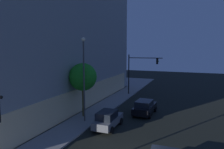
{
  "coord_description": "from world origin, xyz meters",
  "views": [
    {
      "loc": [
        -12.52,
        -3.26,
        7.76
      ],
      "look_at": [
        7.83,
        4.66,
        5.05
      ],
      "focal_mm": 34.43,
      "sensor_mm": 36.0,
      "label": 1
    }
  ],
  "objects_px": {
    "traffic_light_far_corner": "(139,68)",
    "street_lamp_sidewalk": "(84,70)",
    "sidewalk_tree": "(83,77)",
    "car_grey": "(108,119)",
    "modern_building": "(6,32)",
    "car_black": "(145,107)"
  },
  "relations": [
    {
      "from": "modern_building",
      "to": "sidewalk_tree",
      "type": "height_order",
      "value": "modern_building"
    },
    {
      "from": "modern_building",
      "to": "sidewalk_tree",
      "type": "distance_m",
      "value": 16.71
    },
    {
      "from": "street_lamp_sidewalk",
      "to": "car_grey",
      "type": "relative_size",
      "value": 2.05
    },
    {
      "from": "street_lamp_sidewalk",
      "to": "car_grey",
      "type": "distance_m",
      "value": 5.52
    },
    {
      "from": "modern_building",
      "to": "street_lamp_sidewalk",
      "type": "height_order",
      "value": "modern_building"
    },
    {
      "from": "traffic_light_far_corner",
      "to": "street_lamp_sidewalk",
      "type": "distance_m",
      "value": 15.03
    },
    {
      "from": "modern_building",
      "to": "car_black",
      "type": "height_order",
      "value": "modern_building"
    },
    {
      "from": "street_lamp_sidewalk",
      "to": "car_black",
      "type": "distance_m",
      "value": 8.65
    },
    {
      "from": "modern_building",
      "to": "sidewalk_tree",
      "type": "xyz_separation_m",
      "value": [
        -3.99,
        -15.23,
        -5.61
      ]
    },
    {
      "from": "street_lamp_sidewalk",
      "to": "car_black",
      "type": "height_order",
      "value": "street_lamp_sidewalk"
    },
    {
      "from": "sidewalk_tree",
      "to": "car_black",
      "type": "relative_size",
      "value": 1.3
    },
    {
      "from": "traffic_light_far_corner",
      "to": "car_black",
      "type": "height_order",
      "value": "traffic_light_far_corner"
    },
    {
      "from": "street_lamp_sidewalk",
      "to": "car_black",
      "type": "xyz_separation_m",
      "value": [
        5.05,
        -5.25,
        -4.68
      ]
    },
    {
      "from": "traffic_light_far_corner",
      "to": "sidewalk_tree",
      "type": "height_order",
      "value": "traffic_light_far_corner"
    },
    {
      "from": "traffic_light_far_corner",
      "to": "car_black",
      "type": "bearing_deg",
      "value": -161.9
    },
    {
      "from": "modern_building",
      "to": "traffic_light_far_corner",
      "type": "relative_size",
      "value": 4.9
    },
    {
      "from": "sidewalk_tree",
      "to": "car_grey",
      "type": "relative_size",
      "value": 1.41
    },
    {
      "from": "modern_building",
      "to": "street_lamp_sidewalk",
      "type": "relative_size",
      "value": 3.7
    },
    {
      "from": "street_lamp_sidewalk",
      "to": "car_black",
      "type": "bearing_deg",
      "value": -46.11
    },
    {
      "from": "traffic_light_far_corner",
      "to": "street_lamp_sidewalk",
      "type": "height_order",
      "value": "street_lamp_sidewalk"
    },
    {
      "from": "traffic_light_far_corner",
      "to": "car_grey",
      "type": "xyz_separation_m",
      "value": [
        -15.46,
        -0.84,
        -3.66
      ]
    },
    {
      "from": "traffic_light_far_corner",
      "to": "sidewalk_tree",
      "type": "bearing_deg",
      "value": 167.5
    }
  ]
}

